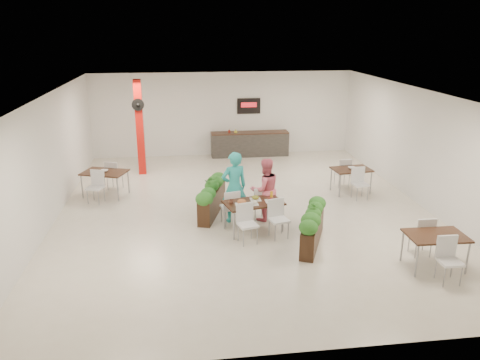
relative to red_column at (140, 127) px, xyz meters
name	(u,v)px	position (x,y,z in m)	size (l,w,h in m)	color
ground	(244,210)	(3.00, -3.79, -1.64)	(12.00, 12.00, 0.00)	beige
room_shell	(244,139)	(3.00, -3.79, 0.36)	(10.10, 12.10, 3.22)	white
red_column	(140,127)	(0.00, 0.00, 0.00)	(0.40, 0.41, 3.20)	red
service_counter	(250,143)	(4.00, 1.86, -1.15)	(3.00, 0.64, 2.20)	#292724
main_table	(253,206)	(3.03, -5.17, -1.01)	(1.57, 1.87, 0.92)	black
diner_man	(234,187)	(2.64, -4.51, -0.72)	(0.68, 0.44, 1.85)	#27ACA9
diner_woman	(265,190)	(3.44, -4.51, -0.82)	(0.80, 0.63, 1.66)	pink
planter_left	(212,195)	(2.11, -3.92, -1.12)	(0.89, 1.99, 1.08)	black
planter_right	(313,224)	(4.27, -6.11, -1.14)	(1.02, 1.84, 1.02)	black
side_table_a	(105,175)	(-0.93, -2.11, -1.01)	(1.46, 1.67, 0.92)	black
side_table_b	(351,173)	(6.41, -2.76, -1.02)	(1.20, 1.66, 0.92)	black
side_table_c	(436,240)	(6.48, -7.51, -1.02)	(1.21, 1.63, 0.92)	black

